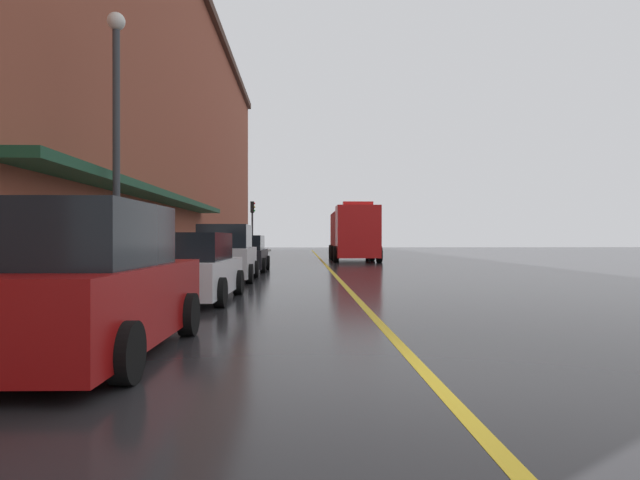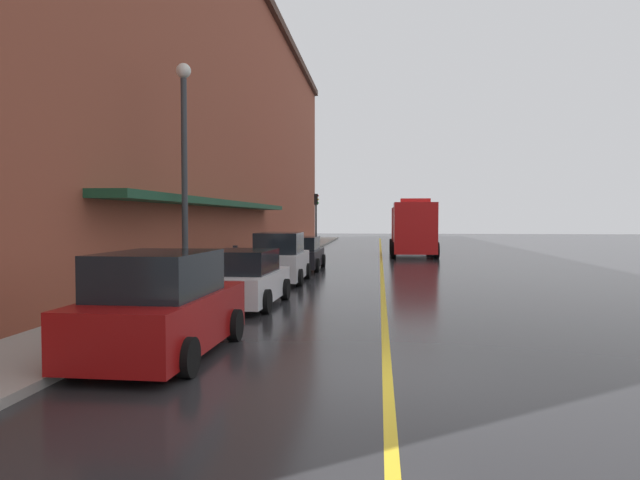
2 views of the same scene
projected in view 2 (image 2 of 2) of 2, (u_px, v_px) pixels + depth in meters
name	position (u px, v px, depth m)	size (l,w,h in m)	color
ground_plane	(381.00, 260.00, 33.47)	(112.00, 112.00, 0.00)	#232326
sidewalk_left	(277.00, 258.00, 34.10)	(2.40, 70.00, 0.15)	#9E9B93
lane_center_stripe	(381.00, 260.00, 33.47)	(0.16, 70.00, 0.01)	gold
brick_building_left	(169.00, 117.00, 33.41)	(11.22, 64.00, 16.82)	brown
parked_car_0	(162.00, 308.00, 10.25)	(2.19, 4.40, 1.89)	maroon
parked_car_1	(244.00, 279.00, 16.11)	(2.16, 4.18, 1.59)	silver
parked_car_2	(280.00, 259.00, 21.96)	(2.06, 4.13, 1.92)	silver
parked_car_3	(301.00, 254.00, 27.41)	(2.07, 4.51, 1.59)	black
fire_truck	(413.00, 229.00, 37.45)	(2.90, 7.55, 3.66)	red
parking_meter_0	(265.00, 249.00, 26.13)	(0.14, 0.18, 1.33)	#4C4C51
parking_meter_1	(235.00, 257.00, 20.79)	(0.14, 0.18, 1.33)	#4C4C51
street_lamp_left	(184.00, 154.00, 17.07)	(0.44, 0.44, 6.94)	#33383D
traffic_light_near	(316.00, 210.00, 46.98)	(0.38, 0.36, 4.30)	#232326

